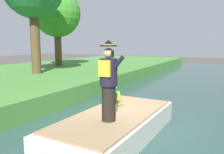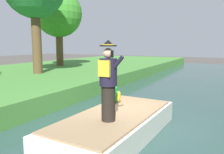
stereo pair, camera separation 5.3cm
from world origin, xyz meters
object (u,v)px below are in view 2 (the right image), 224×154
(boat, at_px, (115,125))
(parrot_plush, at_px, (115,95))
(person_pirate, at_px, (108,81))
(tree_tall, at_px, (59,14))

(boat, bearing_deg, parrot_plush, 117.74)
(person_pirate, height_order, tree_tall, tree_tall)
(boat, height_order, parrot_plush, parrot_plush)
(boat, distance_m, parrot_plush, 1.25)
(boat, xyz_separation_m, person_pirate, (0.11, -0.55, 1.23))
(tree_tall, bearing_deg, boat, -43.50)
(person_pirate, height_order, parrot_plush, person_pirate)
(boat, relative_size, person_pirate, 2.30)
(boat, xyz_separation_m, tree_tall, (-9.46, 8.98, 4.33))
(person_pirate, distance_m, tree_tall, 13.85)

